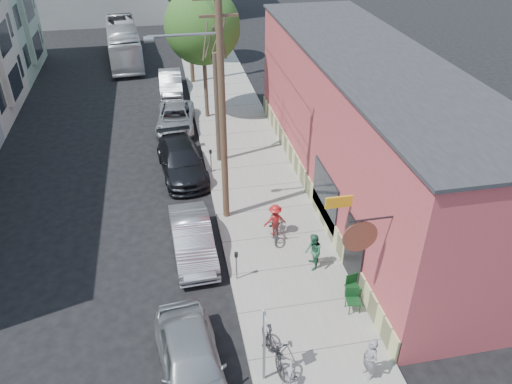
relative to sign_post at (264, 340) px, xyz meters
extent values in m
plane|color=black|center=(-2.35, 4.72, -1.83)|extent=(120.00, 120.00, 0.00)
cube|color=gray|center=(1.90, 15.72, -1.76)|extent=(4.50, 58.00, 0.15)
cube|color=#A93F44|center=(6.65, 9.72, 1.42)|extent=(5.00, 20.00, 6.50)
cube|color=#2B2B2D|center=(6.65, 9.72, 4.72)|extent=(5.20, 20.20, 0.12)
cube|color=#C9C57D|center=(4.13, 9.72, -1.28)|extent=(0.10, 20.00, 1.10)
cube|color=black|center=(4.12, 3.72, -0.53)|extent=(0.10, 1.60, 2.60)
cube|color=black|center=(4.12, 7.22, -0.23)|extent=(0.08, 3.00, 2.20)
cylinder|color=brown|center=(3.20, 1.52, 2.07)|extent=(1.10, 0.06, 1.10)
cube|color=#C39316|center=(3.65, 4.52, 1.27)|extent=(1.00, 0.08, 0.45)
cube|color=#93A88E|center=(-11.60, 30.72, 2.67)|extent=(1.10, 3.20, 7.00)
cube|color=slate|center=(0.00, 0.00, -0.28)|extent=(0.07, 0.07, 2.80)
cube|color=silver|center=(0.00, 0.00, 0.72)|extent=(0.02, 0.45, 0.60)
cylinder|color=slate|center=(-0.10, 4.48, -1.13)|extent=(0.06, 0.06, 1.10)
cylinder|color=black|center=(-0.10, 4.48, -0.53)|extent=(0.14, 0.14, 0.18)
cylinder|color=slate|center=(-0.10, 12.55, -1.13)|extent=(0.06, 0.06, 1.10)
cylinder|color=black|center=(-0.10, 12.55, -0.53)|extent=(0.14, 0.14, 0.18)
cylinder|color=#503A28|center=(0.10, 8.61, 3.32)|extent=(0.28, 0.28, 10.00)
cube|color=#503A28|center=(0.10, 8.61, 6.92)|extent=(1.40, 0.10, 0.10)
cylinder|color=slate|center=(-2.40, 8.61, 6.22)|extent=(0.35, 0.24, 0.24)
cylinder|color=#503A28|center=(0.10, 25.69, 3.32)|extent=(0.28, 0.28, 10.00)
cylinder|color=#44392C|center=(0.45, 13.71, 1.18)|extent=(0.24, 0.24, 5.73)
cylinder|color=#44392C|center=(0.45, 19.43, 0.90)|extent=(0.24, 0.24, 5.17)
sphere|color=#2F5B1F|center=(0.45, 19.43, 3.81)|extent=(4.32, 4.32, 4.32)
cylinder|color=#44392C|center=(0.45, 30.09, 1.10)|extent=(0.24, 0.24, 5.56)
imported|color=gray|center=(3.09, -0.52, -0.93)|extent=(0.48, 0.62, 1.51)
imported|color=#276343|center=(2.85, 4.55, -0.92)|extent=(0.64, 0.79, 1.52)
imported|color=maroon|center=(1.89, 6.83, -0.95)|extent=(0.99, 0.62, 1.47)
imported|color=black|center=(1.89, 6.83, -1.15)|extent=(0.99, 2.10, 1.06)
imported|color=black|center=(0.40, 0.57, -1.08)|extent=(0.82, 2.06, 1.21)
imported|color=gray|center=(0.63, -0.67, -1.19)|extent=(1.19, 1.98, 0.98)
imported|color=#95999C|center=(-2.09, 0.44, -1.04)|extent=(2.34, 4.82, 1.59)
imported|color=#929299|center=(-1.55, 6.44, -1.11)|extent=(1.72, 4.47, 1.45)
imported|color=black|center=(-1.55, 12.93, -1.09)|extent=(2.60, 5.33, 1.49)
imported|color=#919498|center=(-1.55, 18.34, -1.18)|extent=(2.59, 4.87, 1.30)
imported|color=#94989B|center=(-1.55, 24.31, -1.12)|extent=(1.54, 4.32, 1.42)
imported|color=silver|center=(-4.85, 32.20, -0.42)|extent=(3.13, 10.26, 2.82)
camera|label=1|loc=(-2.07, -9.38, 11.19)|focal=35.00mm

